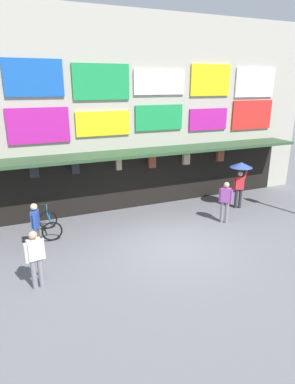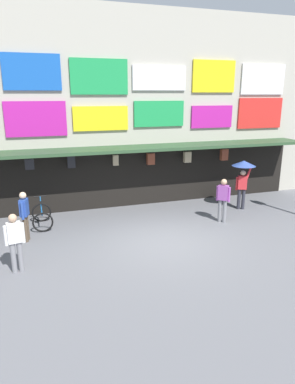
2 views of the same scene
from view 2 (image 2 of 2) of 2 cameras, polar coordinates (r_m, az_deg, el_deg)
name	(u,v)px [view 2 (image 2 of 2)]	position (r m, az deg, el deg)	size (l,w,h in m)	color
ground_plane	(163,241)	(11.55, 2.54, -8.09)	(80.00, 80.00, 0.00)	slate
shopfront	(127,112)	(14.92, -3.44, 13.12)	(18.00, 2.60, 8.00)	#B2AD9E
bicycle_parked	(42,216)	(13.15, -17.10, -3.89)	(0.75, 1.18, 1.05)	black
pedestrian_in_red	(223,197)	(13.17, 12.46, -0.81)	(0.47, 0.47, 1.68)	gray
pedestrian_in_blue	(25,214)	(11.90, -19.73, -3.41)	(0.30, 0.52, 1.68)	brown
pedestrian_in_white	(15,240)	(9.93, -21.14, -7.42)	(0.52, 0.28, 1.68)	gray
pedestrian_with_umbrella	(243,171)	(14.69, 15.61, 3.36)	(0.96, 0.96, 2.08)	#2D2D38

